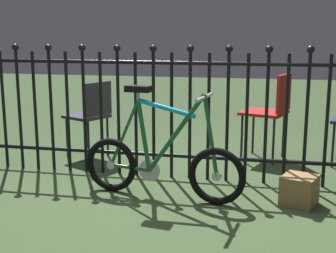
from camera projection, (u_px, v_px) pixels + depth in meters
ground_plane at (166, 198)px, 3.67m from camera, size 20.00×20.00×0.00m
iron_fence at (169, 109)px, 4.10m from camera, size 4.50×0.07×1.24m
bicycle at (161, 162)px, 3.64m from camera, size 1.34×0.40×0.89m
chair_red at (272, 107)px, 4.68m from camera, size 0.53×0.53×0.89m
chair_charcoal at (91, 112)px, 4.77m from camera, size 0.50×0.50×0.80m
display_crate at (299, 190)px, 3.53m from camera, size 0.31×0.31×0.23m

